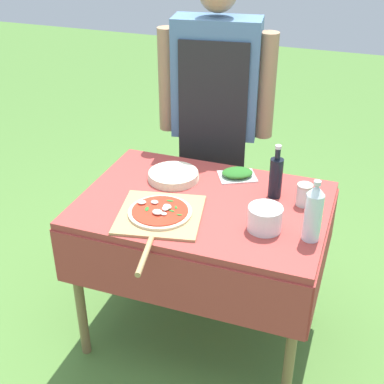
{
  "coord_description": "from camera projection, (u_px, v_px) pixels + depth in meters",
  "views": [
    {
      "loc": [
        0.67,
        -2.05,
        2.11
      ],
      "look_at": [
        -0.06,
        0.0,
        0.86
      ],
      "focal_mm": 50.0,
      "sensor_mm": 36.0,
      "label": 1
    }
  ],
  "objects": [
    {
      "name": "person_cook",
      "position": [
        215.0,
        107.0,
        3.0
      ],
      "size": [
        0.65,
        0.27,
        1.74
      ],
      "rotation": [
        0.0,
        0.0,
        3.29
      ],
      "color": "#4C4C51",
      "rests_on": "ground"
    },
    {
      "name": "oil_bottle",
      "position": [
        276.0,
        177.0,
        2.5
      ],
      "size": [
        0.06,
        0.06,
        0.27
      ],
      "color": "black",
      "rests_on": "prep_table"
    },
    {
      "name": "herb_container",
      "position": [
        237.0,
        173.0,
        2.71
      ],
      "size": [
        0.23,
        0.21,
        0.04
      ],
      "rotation": [
        0.0,
        0.0,
        0.48
      ],
      "color": "silver",
      "rests_on": "prep_table"
    },
    {
      "name": "pizza_on_peel",
      "position": [
        159.0,
        215.0,
        2.38
      ],
      "size": [
        0.44,
        0.65,
        0.05
      ],
      "rotation": [
        0.0,
        0.0,
        0.2
      ],
      "color": "tan",
      "rests_on": "prep_table"
    },
    {
      "name": "prep_table",
      "position": [
        203.0,
        220.0,
        2.56
      ],
      "size": [
        1.17,
        0.83,
        0.82
      ],
      "color": "#A83D38",
      "rests_on": "ground"
    },
    {
      "name": "sauce_jar",
      "position": [
        304.0,
        196.0,
        2.46
      ],
      "size": [
        0.07,
        0.07,
        0.11
      ],
      "color": "silver",
      "rests_on": "prep_table"
    },
    {
      "name": "water_bottle",
      "position": [
        314.0,
        212.0,
        2.18
      ],
      "size": [
        0.07,
        0.07,
        0.28
      ],
      "color": "silver",
      "rests_on": "prep_table"
    },
    {
      "name": "ground_plane",
      "position": [
        202.0,
        330.0,
        2.92
      ],
      "size": [
        12.0,
        12.0,
        0.0
      ],
      "primitive_type": "plane",
      "color": "#517F38"
    },
    {
      "name": "mixing_tub",
      "position": [
        265.0,
        218.0,
        2.28
      ],
      "size": [
        0.15,
        0.15,
        0.11
      ],
      "primitive_type": "cylinder",
      "color": "silver",
      "rests_on": "prep_table"
    },
    {
      "name": "plate_stack",
      "position": [
        173.0,
        176.0,
        2.69
      ],
      "size": [
        0.26,
        0.26,
        0.04
      ],
      "color": "beige",
      "rests_on": "prep_table"
    }
  ]
}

